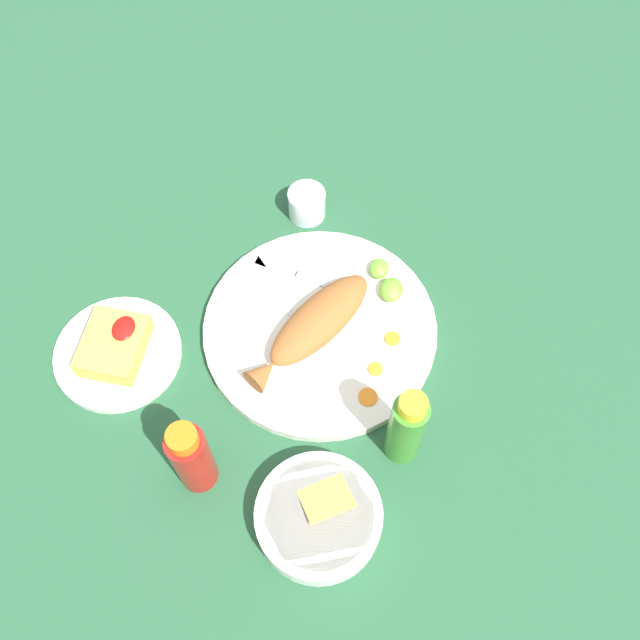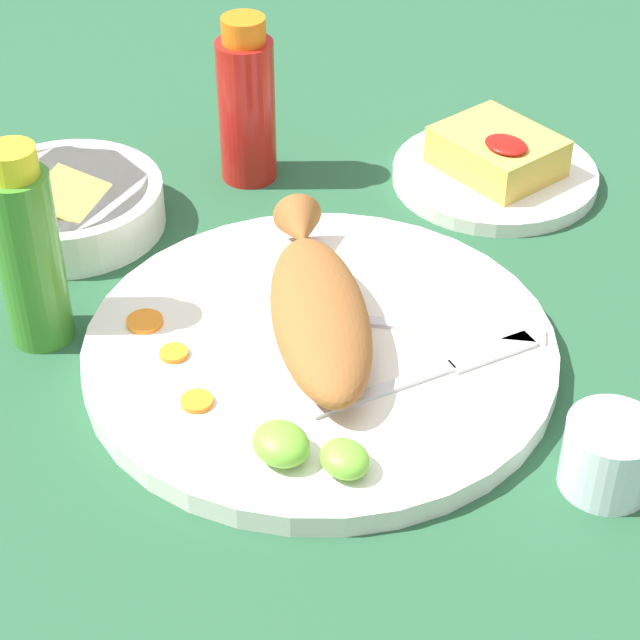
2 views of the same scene
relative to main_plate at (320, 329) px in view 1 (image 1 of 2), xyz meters
name	(u,v)px [view 1 (image 1 of 2)]	position (x,y,z in m)	size (l,w,h in m)	color
ground_plane	(320,332)	(0.00, 0.00, -0.01)	(4.00, 4.00, 0.00)	#235133
main_plate	(320,329)	(0.00, 0.00, 0.00)	(0.36, 0.36, 0.02)	white
fried_fish	(314,324)	(-0.01, 0.01, 0.03)	(0.23, 0.17, 0.05)	#935628
fork_near	(276,292)	(0.05, 0.08, 0.01)	(0.15, 0.14, 0.00)	silver
fork_far	(302,276)	(0.08, 0.05, 0.01)	(0.05, 0.18, 0.00)	silver
carrot_slice_near	(368,397)	(-0.10, -0.09, 0.01)	(0.03, 0.03, 0.00)	orange
carrot_slice_mid	(376,369)	(-0.05, -0.09, 0.01)	(0.02, 0.02, 0.00)	orange
carrot_slice_far	(393,337)	(0.00, -0.11, 0.01)	(0.02, 0.02, 0.00)	orange
lime_wedge_main	(392,290)	(0.08, -0.10, 0.02)	(0.04, 0.04, 0.02)	#6BB233
lime_wedge_side	(379,269)	(0.11, -0.07, 0.02)	(0.04, 0.03, 0.02)	#6BB233
hot_sauce_bottle_red	(192,457)	(-0.25, 0.12, 0.06)	(0.05, 0.05, 0.16)	#B21914
hot_sauce_bottle_green	(406,428)	(-0.16, -0.15, 0.07)	(0.05, 0.05, 0.17)	#3D8428
salt_cup	(307,205)	(0.22, 0.07, 0.01)	(0.06, 0.06, 0.05)	silver
side_plate_fries	(118,353)	(-0.10, 0.29, 0.00)	(0.19, 0.19, 0.01)	white
fries_pile	(114,345)	(-0.10, 0.29, 0.02)	(0.10, 0.09, 0.04)	gold
guacamole_bowl	(319,517)	(-0.28, -0.06, 0.01)	(0.17, 0.17, 0.05)	white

